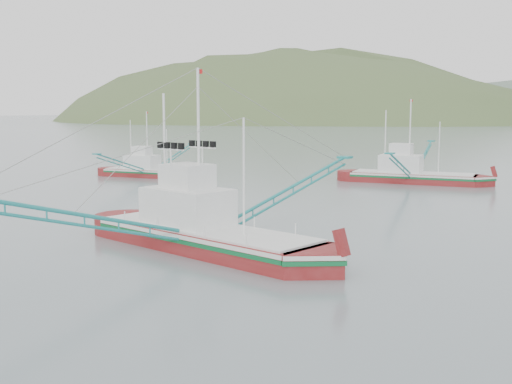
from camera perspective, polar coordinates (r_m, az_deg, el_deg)
The scene contains 5 objects.
ground at distance 38.02m, azimuth -4.52°, elevation -5.81°, with size 1200.00×1200.00×0.00m, color slate.
main_boat at distance 39.71m, azimuth -4.70°, elevation -2.02°, with size 16.94×29.25×12.01m.
bg_boat_left at distance 82.68m, azimuth -9.47°, elevation 2.28°, with size 12.53×22.02×8.95m.
bg_boat_far at distance 77.28m, azimuth 13.63°, elevation 1.92°, with size 14.68×25.95×10.53m.
headland_left at distance 439.27m, azimuth 2.56°, elevation 6.33°, with size 448.00×308.00×210.00m, color #455B2E.
Camera 1 is at (20.90, -30.54, 8.73)m, focal length 45.00 mm.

